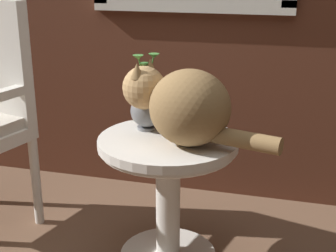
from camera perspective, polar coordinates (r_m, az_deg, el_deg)
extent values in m
cube|color=silver|center=(2.49, 2.67, 13.87)|extent=(1.01, 0.03, 0.07)
cylinder|color=silver|center=(2.05, 0.00, -8.76)|extent=(0.10, 0.10, 0.49)
cylinder|color=silver|center=(1.94, 0.00, -1.89)|extent=(0.56, 0.56, 0.03)
torus|color=silver|center=(1.95, 0.00, -2.64)|extent=(0.54, 0.54, 0.02)
cylinder|color=silver|center=(2.43, -15.11, -6.24)|extent=(0.04, 0.04, 0.44)
ellipsoid|color=olive|center=(1.82, 2.57, 2.14)|extent=(0.37, 0.36, 0.29)
sphere|color=tan|center=(1.91, -2.80, 4.48)|extent=(0.17, 0.17, 0.17)
cone|color=olive|center=(1.93, -2.09, 6.97)|extent=(0.05, 0.05, 0.06)
cone|color=olive|center=(1.85, -3.63, 6.45)|extent=(0.05, 0.05, 0.06)
cylinder|color=olive|center=(1.77, 8.72, -1.59)|extent=(0.29, 0.13, 0.06)
cylinder|color=slate|center=(2.03, -2.46, -0.19)|extent=(0.08, 0.08, 0.01)
ellipsoid|color=slate|center=(2.01, -2.49, 1.77)|extent=(0.13, 0.13, 0.13)
cylinder|color=slate|center=(1.99, -2.52, 3.90)|extent=(0.07, 0.07, 0.05)
torus|color=slate|center=(1.98, -2.53, 4.64)|extent=(0.09, 0.09, 0.02)
cylinder|color=#47893D|center=(1.96, -2.64, 5.85)|extent=(0.01, 0.03, 0.09)
cone|color=#47893D|center=(1.94, -2.74, 7.09)|extent=(0.04, 0.04, 0.02)
cylinder|color=#47893D|center=(1.95, -3.01, 6.29)|extent=(0.03, 0.05, 0.13)
cone|color=#47893D|center=(1.93, -3.50, 7.98)|extent=(0.04, 0.04, 0.02)
cylinder|color=#47893D|center=(1.97, -2.10, 6.40)|extent=(0.03, 0.02, 0.13)
cone|color=#47893D|center=(1.96, -1.65, 8.17)|extent=(0.04, 0.04, 0.02)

